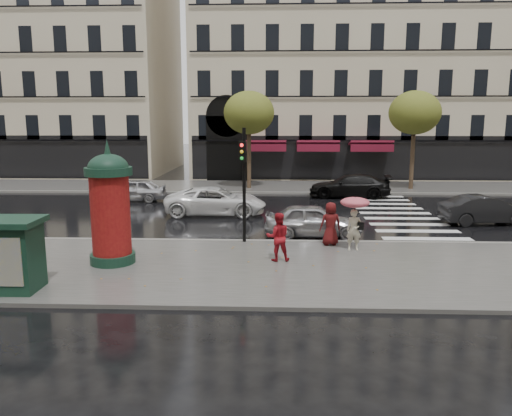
{
  "coord_description": "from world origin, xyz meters",
  "views": [
    {
      "loc": [
        -0.17,
        -15.95,
        4.82
      ],
      "look_at": [
        -0.86,
        1.5,
        1.67
      ],
      "focal_mm": 35.0,
      "sensor_mm": 36.0,
      "label": 1
    }
  ],
  "objects_px": {
    "woman_umbrella": "(355,214)",
    "traffic_light": "(244,174)",
    "morris_column": "(110,205)",
    "man_burgundy": "(331,224)",
    "car_black": "(350,186)",
    "car_white": "(216,201)",
    "car_darkgrey": "(485,210)",
    "car_far_silver": "(133,190)",
    "woman_red": "(278,237)",
    "car_silver": "(313,220)",
    "newsstand": "(11,254)"
  },
  "relations": [
    {
      "from": "car_silver",
      "to": "car_black",
      "type": "relative_size",
      "value": 0.82
    },
    {
      "from": "man_burgundy",
      "to": "car_black",
      "type": "height_order",
      "value": "man_burgundy"
    },
    {
      "from": "car_silver",
      "to": "car_darkgrey",
      "type": "height_order",
      "value": "car_silver"
    },
    {
      "from": "man_burgundy",
      "to": "morris_column",
      "type": "bearing_deg",
      "value": 9.68
    },
    {
      "from": "car_darkgrey",
      "to": "car_far_silver",
      "type": "height_order",
      "value": "car_darkgrey"
    },
    {
      "from": "newsstand",
      "to": "car_silver",
      "type": "xyz_separation_m",
      "value": [
        8.81,
        7.2,
        -0.47
      ]
    },
    {
      "from": "car_far_silver",
      "to": "traffic_light",
      "type": "bearing_deg",
      "value": 31.5
    },
    {
      "from": "morris_column",
      "to": "car_far_silver",
      "type": "xyz_separation_m",
      "value": [
        -3.04,
        13.01,
        -1.4
      ]
    },
    {
      "from": "car_darkgrey",
      "to": "car_far_silver",
      "type": "xyz_separation_m",
      "value": [
        -18.08,
        5.72,
        -0.0
      ]
    },
    {
      "from": "car_silver",
      "to": "car_white",
      "type": "height_order",
      "value": "car_white"
    },
    {
      "from": "car_far_silver",
      "to": "morris_column",
      "type": "bearing_deg",
      "value": 9.08
    },
    {
      "from": "woman_umbrella",
      "to": "morris_column",
      "type": "relative_size",
      "value": 0.49
    },
    {
      "from": "man_burgundy",
      "to": "car_far_silver",
      "type": "bearing_deg",
      "value": -54.59
    },
    {
      "from": "woman_red",
      "to": "morris_column",
      "type": "xyz_separation_m",
      "value": [
        -5.45,
        -0.45,
        1.12
      ]
    },
    {
      "from": "car_black",
      "to": "woman_umbrella",
      "type": "bearing_deg",
      "value": -2.36
    },
    {
      "from": "morris_column",
      "to": "car_silver",
      "type": "bearing_deg",
      "value": 32.65
    },
    {
      "from": "woman_red",
      "to": "car_white",
      "type": "relative_size",
      "value": 0.32
    },
    {
      "from": "man_burgundy",
      "to": "car_darkgrey",
      "type": "xyz_separation_m",
      "value": [
        7.61,
        4.65,
        -0.27
      ]
    },
    {
      "from": "woman_umbrella",
      "to": "woman_red",
      "type": "height_order",
      "value": "woman_umbrella"
    },
    {
      "from": "car_silver",
      "to": "morris_column",
      "type": "bearing_deg",
      "value": 123.99
    },
    {
      "from": "woman_umbrella",
      "to": "car_black",
      "type": "relative_size",
      "value": 0.4
    },
    {
      "from": "woman_red",
      "to": "car_far_silver",
      "type": "bearing_deg",
      "value": -61.28
    },
    {
      "from": "car_black",
      "to": "car_white",
      "type": "bearing_deg",
      "value": -46.53
    },
    {
      "from": "morris_column",
      "to": "car_far_silver",
      "type": "relative_size",
      "value": 1.04
    },
    {
      "from": "car_far_silver",
      "to": "car_black",
      "type": "bearing_deg",
      "value": 94.67
    },
    {
      "from": "man_burgundy",
      "to": "car_white",
      "type": "bearing_deg",
      "value": -61.31
    },
    {
      "from": "traffic_light",
      "to": "car_white",
      "type": "height_order",
      "value": "traffic_light"
    },
    {
      "from": "man_burgundy",
      "to": "car_far_silver",
      "type": "height_order",
      "value": "man_burgundy"
    },
    {
      "from": "woman_umbrella",
      "to": "newsstand",
      "type": "height_order",
      "value": "newsstand"
    },
    {
      "from": "man_burgundy",
      "to": "car_silver",
      "type": "bearing_deg",
      "value": -84.25
    },
    {
      "from": "man_burgundy",
      "to": "woman_red",
      "type": "bearing_deg",
      "value": 38.01
    },
    {
      "from": "traffic_light",
      "to": "car_white",
      "type": "bearing_deg",
      "value": 106.6
    },
    {
      "from": "newsstand",
      "to": "car_white",
      "type": "bearing_deg",
      "value": 70.27
    },
    {
      "from": "car_far_silver",
      "to": "car_silver",
      "type": "bearing_deg",
      "value": 45.23
    },
    {
      "from": "traffic_light",
      "to": "car_black",
      "type": "height_order",
      "value": "traffic_light"
    },
    {
      "from": "morris_column",
      "to": "car_far_silver",
      "type": "bearing_deg",
      "value": 103.16
    },
    {
      "from": "woman_red",
      "to": "morris_column",
      "type": "distance_m",
      "value": 5.59
    },
    {
      "from": "woman_red",
      "to": "traffic_light",
      "type": "bearing_deg",
      "value": -67.85
    },
    {
      "from": "woman_umbrella",
      "to": "newsstand",
      "type": "xyz_separation_m",
      "value": [
        -10.08,
        -4.7,
        -0.28
      ]
    },
    {
      "from": "man_burgundy",
      "to": "morris_column",
      "type": "distance_m",
      "value": 7.96
    },
    {
      "from": "newsstand",
      "to": "traffic_light",
      "type": "bearing_deg",
      "value": 43.46
    },
    {
      "from": "woman_umbrella",
      "to": "traffic_light",
      "type": "distance_m",
      "value": 4.38
    },
    {
      "from": "man_burgundy",
      "to": "traffic_light",
      "type": "bearing_deg",
      "value": -15.39
    },
    {
      "from": "car_far_silver",
      "to": "car_darkgrey",
      "type": "bearing_deg",
      "value": 68.35
    },
    {
      "from": "morris_column",
      "to": "traffic_light",
      "type": "xyz_separation_m",
      "value": [
        4.15,
        2.95,
        0.7
      ]
    },
    {
      "from": "woman_umbrella",
      "to": "car_white",
      "type": "height_order",
      "value": "woman_umbrella"
    },
    {
      "from": "woman_red",
      "to": "man_burgundy",
      "type": "distance_m",
      "value": 2.94
    },
    {
      "from": "woman_red",
      "to": "woman_umbrella",
      "type": "bearing_deg",
      "value": -157.04
    },
    {
      "from": "car_white",
      "to": "car_darkgrey",
      "type": "bearing_deg",
      "value": -98.97
    },
    {
      "from": "car_darkgrey",
      "to": "car_white",
      "type": "distance_m",
      "value": 12.81
    }
  ]
}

